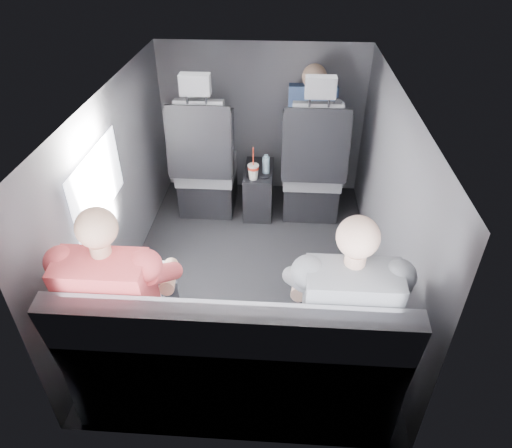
# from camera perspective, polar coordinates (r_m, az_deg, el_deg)

# --- Properties ---
(floor) EXTENTS (2.60, 2.60, 0.00)m
(floor) POSITION_cam_1_polar(r_m,az_deg,el_deg) (3.41, -0.58, -6.11)
(floor) COLOR black
(floor) RESTS_ON ground
(ceiling) EXTENTS (2.60, 2.60, 0.00)m
(ceiling) POSITION_cam_1_polar(r_m,az_deg,el_deg) (2.73, -0.75, 15.84)
(ceiling) COLOR #B2B2AD
(ceiling) RESTS_ON panel_back
(panel_left) EXTENTS (0.02, 2.60, 1.35)m
(panel_left) POSITION_cam_1_polar(r_m,az_deg,el_deg) (3.20, -16.95, 4.02)
(panel_left) COLOR #56565B
(panel_left) RESTS_ON floor
(panel_right) EXTENTS (0.02, 2.60, 1.35)m
(panel_right) POSITION_cam_1_polar(r_m,az_deg,el_deg) (3.09, 16.27, 2.90)
(panel_right) COLOR #56565B
(panel_right) RESTS_ON floor
(panel_front) EXTENTS (1.80, 0.02, 1.35)m
(panel_front) POSITION_cam_1_polar(r_m,az_deg,el_deg) (4.18, 0.74, 12.89)
(panel_front) COLOR #56565B
(panel_front) RESTS_ON floor
(panel_back) EXTENTS (1.80, 0.02, 1.35)m
(panel_back) POSITION_cam_1_polar(r_m,az_deg,el_deg) (2.02, -3.55, -15.80)
(panel_back) COLOR #56565B
(panel_back) RESTS_ON floor
(side_window) EXTENTS (0.02, 0.75, 0.42)m
(side_window) POSITION_cam_1_polar(r_m,az_deg,el_deg) (2.85, -19.16, 4.78)
(side_window) COLOR white
(side_window) RESTS_ON panel_left
(seatbelt) EXTENTS (0.35, 0.11, 0.59)m
(seatbelt) POSITION_cam_1_polar(r_m,az_deg,el_deg) (3.55, 7.56, 10.67)
(seatbelt) COLOR black
(seatbelt) RESTS_ON front_seat_right
(front_seat_left) EXTENTS (0.52, 0.58, 1.26)m
(front_seat_left) POSITION_cam_1_polar(r_m,az_deg,el_deg) (3.93, -6.29, 6.74)
(front_seat_left) COLOR black
(front_seat_left) RESTS_ON floor
(front_seat_right) EXTENTS (0.52, 0.58, 1.26)m
(front_seat_right) POSITION_cam_1_polar(r_m,az_deg,el_deg) (3.88, 7.01, 6.32)
(front_seat_right) COLOR black
(front_seat_right) RESTS_ON floor
(center_console) EXTENTS (0.24, 0.48, 0.41)m
(center_console) POSITION_cam_1_polar(r_m,az_deg,el_deg) (4.01, 0.35, 4.33)
(center_console) COLOR black
(center_console) RESTS_ON floor
(rear_bench) EXTENTS (1.60, 0.57, 0.92)m
(rear_bench) POSITION_cam_1_polar(r_m,az_deg,el_deg) (2.46, -2.55, -16.94)
(rear_bench) COLOR slate
(rear_bench) RESTS_ON floor
(soda_cup) EXTENTS (0.09, 0.09, 0.28)m
(soda_cup) POSITION_cam_1_polar(r_m,az_deg,el_deg) (3.74, -0.34, 6.63)
(soda_cup) COLOR white
(soda_cup) RESTS_ON center_console
(water_bottle) EXTENTS (0.06, 0.06, 0.17)m
(water_bottle) POSITION_cam_1_polar(r_m,az_deg,el_deg) (3.81, 1.26, 7.37)
(water_bottle) COLOR #A8CFE4
(water_bottle) RESTS_ON center_console
(laptop_white) EXTENTS (0.34, 0.32, 0.25)m
(laptop_white) POSITION_cam_1_polar(r_m,az_deg,el_deg) (2.52, -14.81, -6.20)
(laptop_white) COLOR white
(laptop_white) RESTS_ON passenger_rear_left
(laptop_black) EXTENTS (0.37, 0.33, 0.26)m
(laptop_black) POSITION_cam_1_polar(r_m,az_deg,el_deg) (2.39, 10.08, -7.84)
(laptop_black) COLOR black
(laptop_black) RESTS_ON passenger_rear_right
(passenger_rear_left) EXTENTS (0.51, 0.63, 1.23)m
(passenger_rear_left) POSITION_cam_1_polar(r_m,az_deg,el_deg) (2.40, -16.15, -9.02)
(passenger_rear_left) COLOR #343539
(passenger_rear_left) RESTS_ON rear_bench
(passenger_rear_right) EXTENTS (0.51, 0.63, 1.24)m
(passenger_rear_right) POSITION_cam_1_polar(r_m,az_deg,el_deg) (2.29, 10.71, -10.44)
(passenger_rear_right) COLOR navy
(passenger_rear_right) RESTS_ON rear_bench
(passenger_front_right) EXTENTS (0.40, 0.40, 0.80)m
(passenger_front_right) POSITION_cam_1_polar(r_m,az_deg,el_deg) (3.96, 6.91, 12.56)
(passenger_front_right) COLOR navy
(passenger_front_right) RESTS_ON front_seat_right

